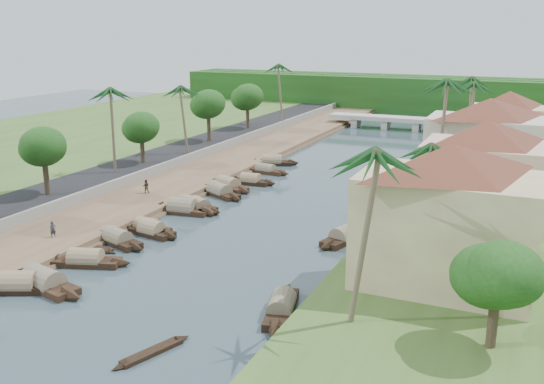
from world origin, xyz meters
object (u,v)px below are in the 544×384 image
at_px(sampan_0, 44,283).
at_px(person_near, 53,229).
at_px(bridge, 402,121).
at_px(building_near, 447,214).
at_px(sampan_1, 19,286).

xyz_separation_m(sampan_0, person_near, (-5.97, 7.43, 1.12)).
height_order(bridge, person_near, bridge).
relative_size(bridge, sampan_0, 3.03).
bearing_deg(building_near, sampan_1, -158.34).
bearing_deg(sampan_0, bridge, 96.69).
bearing_deg(sampan_0, building_near, 33.05).
bearing_deg(bridge, person_near, -100.73).
relative_size(bridge, sampan_1, 3.71).
bearing_deg(sampan_0, sampan_1, -126.02).
height_order(sampan_0, person_near, person_near).
distance_m(bridge, person_near, 78.27).
relative_size(bridge, person_near, 18.85).
height_order(building_near, person_near, building_near).
bearing_deg(bridge, sampan_0, -95.83).
xyz_separation_m(bridge, sampan_0, (-8.60, -84.33, -1.30)).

